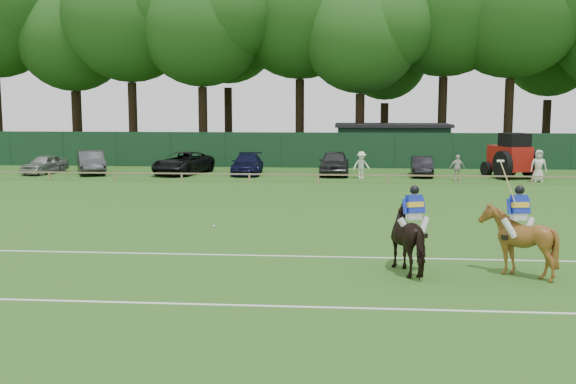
# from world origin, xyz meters

# --- Properties ---
(ground) EXTENTS (160.00, 160.00, 0.00)m
(ground) POSITION_xyz_m (0.00, 0.00, 0.00)
(ground) COLOR #1E4C14
(ground) RESTS_ON ground
(horse_dark) EXTENTS (1.66, 2.37, 1.83)m
(horse_dark) POSITION_xyz_m (4.33, -2.64, 0.92)
(horse_dark) COLOR black
(horse_dark) RESTS_ON ground
(horse_chestnut) EXTENTS (1.83, 1.98, 1.88)m
(horse_chestnut) POSITION_xyz_m (7.02, -2.75, 0.94)
(horse_chestnut) COLOR brown
(horse_chestnut) RESTS_ON ground
(sedan_silver) EXTENTS (2.23, 3.85, 1.23)m
(sedan_silver) POSITION_xyz_m (-16.86, 21.44, 0.62)
(sedan_silver) COLOR #A6A8AC
(sedan_silver) RESTS_ON ground
(sedan_grey) EXTENTS (3.30, 4.74, 1.48)m
(sedan_grey) POSITION_xyz_m (-13.86, 21.68, 0.74)
(sedan_grey) COLOR #2B2C2E
(sedan_grey) RESTS_ON ground
(suv_black) EXTENTS (3.60, 5.56, 1.42)m
(suv_black) POSITION_xyz_m (-7.88, 22.00, 0.71)
(suv_black) COLOR black
(suv_black) RESTS_ON ground
(sedan_navy) EXTENTS (2.05, 4.59, 1.31)m
(sedan_navy) POSITION_xyz_m (-3.72, 22.20, 0.65)
(sedan_navy) COLOR black
(sedan_navy) RESTS_ON ground
(hatch_grey) EXTENTS (1.87, 4.58, 1.56)m
(hatch_grey) POSITION_xyz_m (1.85, 22.24, 0.78)
(hatch_grey) COLOR #2B2B2E
(hatch_grey) RESTS_ON ground
(estate_black) EXTENTS (1.54, 3.80, 1.23)m
(estate_black) POSITION_xyz_m (7.33, 21.99, 0.61)
(estate_black) COLOR black
(estate_black) RESTS_ON ground
(spectator_left) EXTENTS (1.20, 0.92, 1.64)m
(spectator_left) POSITION_xyz_m (3.52, 20.31, 0.82)
(spectator_left) COLOR white
(spectator_left) RESTS_ON ground
(spectator_mid) EXTENTS (0.94, 0.51, 1.53)m
(spectator_mid) POSITION_xyz_m (9.11, 19.64, 0.76)
(spectator_mid) COLOR silver
(spectator_mid) RESTS_ON ground
(spectator_right) EXTENTS (0.94, 0.65, 1.86)m
(spectator_right) POSITION_xyz_m (13.68, 19.30, 0.93)
(spectator_right) COLOR silver
(spectator_right) RESTS_ON ground
(rider_dark) EXTENTS (0.92, 0.54, 1.41)m
(rider_dark) POSITION_xyz_m (4.34, -2.65, 1.71)
(rider_dark) COLOR silver
(rider_dark) RESTS_ON ground
(rider_chestnut) EXTENTS (0.96, 0.52, 2.05)m
(rider_chestnut) POSITION_xyz_m (7.02, -2.76, 1.76)
(rider_chestnut) COLOR silver
(rider_chestnut) RESTS_ON ground
(polo_ball) EXTENTS (0.09, 0.09, 0.09)m
(polo_ball) POSITION_xyz_m (-2.27, 3.46, 0.04)
(polo_ball) COLOR silver
(polo_ball) RESTS_ON ground
(pitch_lines) EXTENTS (60.00, 5.10, 0.01)m
(pitch_lines) POSITION_xyz_m (0.00, -3.50, 0.01)
(pitch_lines) COLOR silver
(pitch_lines) RESTS_ON ground
(pitch_rail) EXTENTS (62.10, 0.10, 0.50)m
(pitch_rail) POSITION_xyz_m (0.00, 18.00, 0.45)
(pitch_rail) COLOR #997F5B
(pitch_rail) RESTS_ON ground
(perimeter_fence) EXTENTS (92.08, 0.08, 2.50)m
(perimeter_fence) POSITION_xyz_m (0.00, 27.00, 1.25)
(perimeter_fence) COLOR #14351E
(perimeter_fence) RESTS_ON ground
(utility_shed) EXTENTS (8.40, 4.40, 3.04)m
(utility_shed) POSITION_xyz_m (6.00, 30.00, 1.54)
(utility_shed) COLOR #14331E
(utility_shed) RESTS_ON ground
(tree_row) EXTENTS (96.00, 12.00, 21.00)m
(tree_row) POSITION_xyz_m (2.00, 35.00, 0.00)
(tree_row) COLOR #26561C
(tree_row) RESTS_ON ground
(tractor) EXTENTS (3.14, 3.80, 2.75)m
(tractor) POSITION_xyz_m (12.61, 21.33, 1.30)
(tractor) COLOR #A0160E
(tractor) RESTS_ON ground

